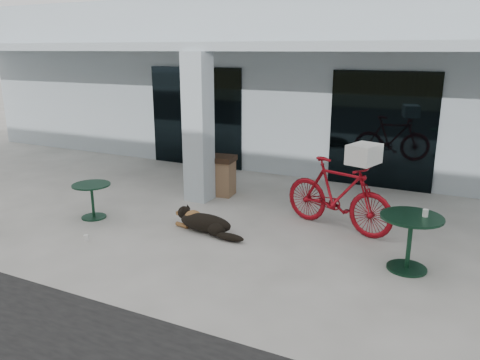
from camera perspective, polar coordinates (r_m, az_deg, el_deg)
The scene contains 14 objects.
ground at distance 7.69m, azimuth -4.09°, elevation -8.62°, with size 80.00×80.00×0.00m, color beige.
building at distance 15.00m, azimuth 12.62°, elevation 11.82°, with size 22.00×7.00×4.50m, color #A6B5BC.
storefront_glass_left at distance 13.06m, azimuth -5.40°, elevation 7.63°, with size 2.80×0.06×2.70m, color black.
storefront_glass_right at distance 11.30m, azimuth 16.90°, elevation 5.78°, with size 2.40×0.06×2.70m, color black.
column at distance 9.89m, azimuth -5.10°, elevation 6.29°, with size 0.50×0.50×3.12m, color #A6B5BC.
overhang at distance 10.28m, azimuth 6.07°, elevation 15.86°, with size 22.00×2.80×0.18m, color #A6B5BC.
bicycle at distance 8.55m, azimuth 11.84°, elevation -1.77°, with size 0.61×2.15×1.29m, color maroon.
laundry_basket at distance 8.13m, azimuth 14.87°, elevation 3.07°, with size 0.56×0.42×0.33m, color white.
dog at distance 8.37m, azimuth -4.23°, elevation -5.12°, with size 1.16×0.39×0.39m, color black, non-canonical shape.
cup_near_dog at distance 8.47m, azimuth -18.24°, elevation -6.70°, with size 0.08×0.08×0.10m, color white.
cafe_table_near at distance 9.45m, azimuth -17.53°, elevation -2.46°, with size 0.72×0.72×0.68m, color #133824, non-canonical shape.
cafe_table_far at distance 7.34m, azimuth 19.92°, elevation -7.23°, with size 0.90×0.90×0.84m, color #133824, non-canonical shape.
cup_on_table at distance 7.22m, azimuth 21.67°, elevation -3.76°, with size 0.08×0.08×0.11m, color white.
trash_receptacle at distance 10.40m, azimuth -2.12°, elevation 0.53°, with size 0.52×0.52×0.89m, color brown, non-canonical shape.
Camera 1 is at (3.57, -6.04, 3.16)m, focal length 35.00 mm.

